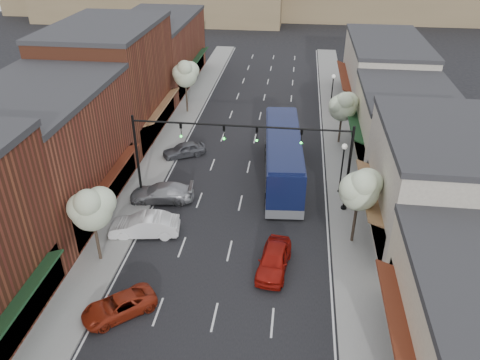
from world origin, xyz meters
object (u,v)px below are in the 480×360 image
(lamp_post_near, at_px, (343,160))
(parked_car_d, at_px, (184,150))
(tree_left_far, at_px, (185,73))
(signal_mast_right, at_px, (317,155))
(tree_right_near, at_px, (360,188))
(tree_left_near, at_px, (91,207))
(parked_car_a, at_px, (119,306))
(lamp_post_far, at_px, (333,87))
(tree_right_far, at_px, (343,105))
(parked_car_b, at_px, (145,225))
(red_hatchback, at_px, (274,260))
(parked_car_c, at_px, (162,193))
(signal_mast_left, at_px, (166,146))
(coach_bus, at_px, (283,156))

(lamp_post_near, relative_size, parked_car_d, 1.12)
(parked_car_d, bearing_deg, tree_left_far, 160.46)
(signal_mast_right, bearing_deg, tree_right_near, -56.09)
(tree_left_near, distance_m, parked_car_a, 6.32)
(lamp_post_far, relative_size, parked_car_d, 1.12)
(tree_right_far, relative_size, tree_left_far, 0.89)
(tree_right_far, xyz_separation_m, parked_car_b, (-14.55, -16.86, -3.19))
(red_hatchback, height_order, parked_car_c, red_hatchback)
(tree_right_near, xyz_separation_m, tree_left_far, (-16.60, 22.00, 0.15))
(tree_left_near, distance_m, parked_car_d, 15.94)
(parked_car_a, bearing_deg, tree_left_near, 173.18)
(parked_car_d, bearing_deg, parked_car_c, -30.51)
(signal_mast_left, xyz_separation_m, tree_left_near, (-2.63, -8.05, -0.40))
(tree_left_near, distance_m, parked_car_b, 5.08)
(red_hatchback, relative_size, parked_car_a, 1.07)
(coach_bus, bearing_deg, lamp_post_near, -26.43)
(tree_left_far, bearing_deg, parked_car_a, -84.66)
(tree_left_near, xyz_separation_m, lamp_post_far, (16.05, 28.06, -1.22))
(coach_bus, relative_size, parked_car_a, 3.16)
(tree_right_near, bearing_deg, lamp_post_near, 94.77)
(coach_bus, xyz_separation_m, parked_car_d, (-9.25, 2.93, -1.40))
(signal_mast_right, distance_m, parked_car_b, 13.36)
(lamp_post_far, distance_m, parked_car_c, 24.85)
(tree_right_near, bearing_deg, red_hatchback, -146.99)
(parked_car_a, distance_m, parked_car_b, 7.52)
(coach_bus, xyz_separation_m, parked_car_c, (-9.25, -4.83, -1.35))
(tree_right_near, distance_m, parked_car_d, 18.87)
(lamp_post_near, xyz_separation_m, parked_car_c, (-14.00, -2.91, -2.28))
(parked_car_b, distance_m, parked_car_c, 4.51)
(parked_car_b, bearing_deg, tree_left_far, 176.80)
(parked_car_b, height_order, parked_car_c, parked_car_b)
(tree_right_near, relative_size, tree_right_far, 1.10)
(lamp_post_near, distance_m, parked_car_d, 15.00)
(signal_mast_left, relative_size, tree_right_far, 1.51)
(tree_left_far, xyz_separation_m, parked_car_d, (2.05, -10.59, -3.93))
(signal_mast_right, bearing_deg, coach_bus, 120.18)
(tree_left_far, xyz_separation_m, coach_bus, (11.30, -13.52, -2.53))
(signal_mast_left, height_order, tree_right_near, signal_mast_left)
(tree_right_far, distance_m, tree_left_far, 17.66)
(tree_left_far, distance_m, coach_bus, 17.80)
(tree_right_near, height_order, tree_right_far, tree_right_near)
(tree_right_near, xyz_separation_m, parked_car_c, (-14.55, 3.65, -3.72))
(red_hatchback, bearing_deg, tree_right_far, 81.88)
(signal_mast_left, distance_m, coach_bus, 10.06)
(signal_mast_right, distance_m, coach_bus, 5.72)
(signal_mast_left, height_order, tree_left_near, signal_mast_left)
(tree_right_near, relative_size, tree_left_near, 1.05)
(parked_car_a, xyz_separation_m, parked_car_c, (-0.78, 11.98, 0.14))
(tree_right_near, bearing_deg, parked_car_b, -176.63)
(parked_car_a, distance_m, parked_car_c, 12.01)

